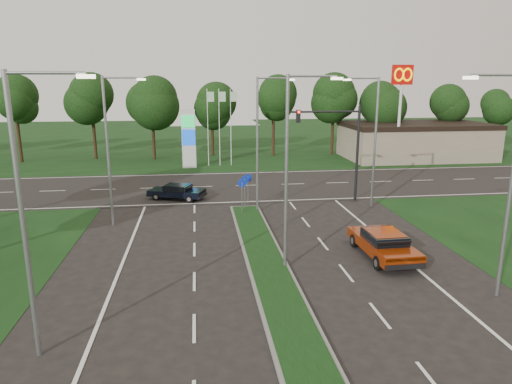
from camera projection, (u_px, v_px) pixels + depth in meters
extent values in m
plane|color=black|center=(295.00, 336.00, 15.92)|extent=(160.00, 160.00, 0.00)
cube|color=black|center=(218.00, 141.00, 68.94)|extent=(160.00, 50.00, 0.02)
cube|color=black|center=(236.00, 186.00, 39.06)|extent=(160.00, 12.00, 0.02)
cube|color=slate|center=(276.00, 286.00, 19.76)|extent=(2.00, 26.00, 0.12)
cube|color=gray|center=(415.00, 141.00, 52.93)|extent=(16.00, 9.00, 4.00)
cylinder|color=gray|center=(286.00, 176.00, 20.75)|extent=(0.16, 0.16, 9.00)
cylinder|color=gray|center=(313.00, 76.00, 19.86)|extent=(2.20, 0.10, 0.10)
cube|color=#FFF2CC|center=(337.00, 79.00, 20.02)|extent=(0.50, 0.22, 0.12)
cylinder|color=gray|center=(257.00, 146.00, 30.39)|extent=(0.16, 0.16, 9.00)
cylinder|color=gray|center=(274.00, 78.00, 29.50)|extent=(2.20, 0.10, 0.10)
cube|color=#FFF2CC|center=(291.00, 80.00, 29.66)|extent=(0.50, 0.22, 0.12)
cylinder|color=gray|center=(23.00, 223.00, 13.80)|extent=(0.16, 0.16, 9.00)
cylinder|color=gray|center=(45.00, 73.00, 12.90)|extent=(2.20, 0.10, 0.10)
cube|color=#FFF2CC|center=(86.00, 77.00, 13.07)|extent=(0.50, 0.22, 0.12)
cylinder|color=gray|center=(108.00, 153.00, 27.29)|extent=(0.16, 0.16, 9.00)
cylinder|color=gray|center=(122.00, 78.00, 26.40)|extent=(2.20, 0.10, 0.10)
cube|color=#FFF2CC|center=(141.00, 79.00, 26.56)|extent=(0.50, 0.22, 0.12)
cylinder|color=gray|center=(375.00, 144.00, 31.43)|extent=(0.16, 0.16, 9.00)
cylinder|color=gray|center=(363.00, 78.00, 30.26)|extent=(2.20, 0.10, 0.10)
cube|color=#FFF2CC|center=(347.00, 80.00, 30.14)|extent=(0.50, 0.22, 0.12)
cylinder|color=gray|center=(511.00, 190.00, 17.93)|extent=(0.16, 0.16, 9.00)
cylinder|color=gray|center=(499.00, 75.00, 16.76)|extent=(2.20, 0.10, 0.10)
cube|color=#FFF2CC|center=(471.00, 78.00, 16.65)|extent=(0.50, 0.22, 0.12)
cylinder|color=black|center=(357.00, 154.00, 33.53)|extent=(0.20, 0.20, 7.00)
cylinder|color=black|center=(326.00, 112.00, 32.48)|extent=(5.00, 0.14, 0.14)
cube|color=black|center=(298.00, 116.00, 32.30)|extent=(0.28, 0.28, 0.90)
sphere|color=#FF190C|center=(299.00, 112.00, 32.06)|extent=(0.20, 0.20, 0.20)
cylinder|color=gray|center=(242.00, 198.00, 30.57)|extent=(0.06, 0.06, 2.20)
cylinder|color=#0C26A5|center=(242.00, 183.00, 30.33)|extent=(0.56, 0.04, 0.56)
cylinder|color=gray|center=(245.00, 194.00, 31.57)|extent=(0.06, 0.06, 2.20)
cylinder|color=#0C26A5|center=(245.00, 180.00, 31.34)|extent=(0.56, 0.04, 0.56)
cylinder|color=gray|center=(248.00, 192.00, 32.28)|extent=(0.06, 0.06, 2.20)
cylinder|color=#0C26A5|center=(248.00, 178.00, 32.05)|extent=(0.56, 0.04, 0.56)
cube|color=silver|center=(189.00, 139.00, 46.53)|extent=(1.40, 0.30, 6.00)
cube|color=#0CA53F|center=(188.00, 121.00, 45.93)|extent=(1.30, 0.08, 1.20)
cube|color=#0C3FBF|center=(189.00, 137.00, 46.31)|extent=(1.30, 0.08, 1.60)
cylinder|color=silver|center=(208.00, 128.00, 47.51)|extent=(0.08, 0.08, 8.00)
cube|color=#B2D8B2|center=(211.00, 97.00, 46.80)|extent=(0.70, 0.02, 1.00)
cylinder|color=silver|center=(219.00, 128.00, 47.66)|extent=(0.08, 0.08, 8.00)
cube|color=#B2D8B2|center=(222.00, 97.00, 46.95)|extent=(0.70, 0.02, 1.00)
cylinder|color=silver|center=(231.00, 128.00, 47.81)|extent=(0.08, 0.08, 8.00)
cube|color=#B2D8B2|center=(234.00, 97.00, 47.11)|extent=(0.70, 0.02, 1.00)
cylinder|color=silver|center=(399.00, 118.00, 47.87)|extent=(0.30, 0.30, 10.00)
cube|color=#BF0C07|center=(402.00, 75.00, 46.84)|extent=(2.20, 0.35, 2.00)
torus|color=#FFC600|center=(399.00, 75.00, 46.57)|extent=(1.06, 0.16, 1.06)
torus|color=#FFC600|center=(408.00, 75.00, 46.68)|extent=(1.06, 0.16, 1.06)
cylinder|color=black|center=(224.00, 138.00, 53.97)|extent=(0.36, 0.36, 4.40)
sphere|color=black|center=(223.00, 101.00, 52.96)|extent=(6.00, 6.00, 6.00)
sphere|color=black|center=(226.00, 92.00, 52.57)|extent=(4.80, 4.80, 4.80)
cube|color=maroon|center=(383.00, 245.00, 23.07)|extent=(2.12, 4.97, 0.50)
cube|color=black|center=(384.00, 237.00, 22.86)|extent=(1.76, 2.20, 0.47)
cube|color=maroon|center=(385.00, 232.00, 22.80)|extent=(1.65, 1.81, 0.04)
cylinder|color=black|center=(354.00, 241.00, 24.51)|extent=(0.24, 0.70, 0.69)
cylinder|color=black|center=(387.00, 239.00, 24.78)|extent=(0.24, 0.70, 0.69)
cylinder|color=black|center=(378.00, 263.00, 21.48)|extent=(0.24, 0.70, 0.69)
cylinder|color=black|center=(415.00, 261.00, 21.75)|extent=(0.24, 0.70, 0.69)
cube|color=black|center=(177.00, 193.00, 34.47)|extent=(4.47, 3.09, 0.42)
cube|color=black|center=(178.00, 187.00, 34.36)|extent=(2.22, 2.01, 0.39)
cube|color=black|center=(177.00, 185.00, 34.31)|extent=(1.88, 1.81, 0.04)
cylinder|color=black|center=(156.00, 197.00, 34.12)|extent=(0.61, 0.39, 0.58)
cylinder|color=black|center=(165.00, 192.00, 35.56)|extent=(0.61, 0.39, 0.58)
cylinder|color=black|center=(189.00, 199.00, 33.49)|extent=(0.61, 0.39, 0.58)
cylinder|color=black|center=(197.00, 194.00, 34.93)|extent=(0.61, 0.39, 0.58)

